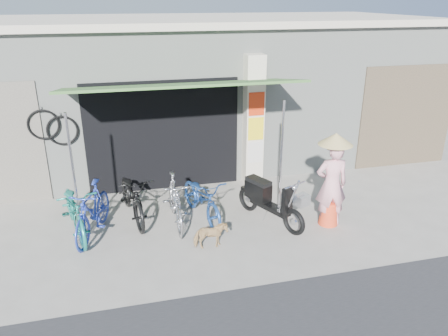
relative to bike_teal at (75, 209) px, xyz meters
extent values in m
plane|color=gray|center=(3.07, -0.88, -0.50)|extent=(80.00, 80.00, 0.00)
cube|color=#A4A9A1|center=(3.07, 4.22, 1.25)|extent=(12.00, 5.00, 3.50)
cube|color=beige|center=(3.07, 4.22, 3.08)|extent=(12.30, 5.30, 0.16)
cube|color=black|center=(1.87, 1.70, 0.75)|extent=(3.40, 0.06, 2.50)
cube|color=black|center=(1.87, 1.71, 0.05)|extent=(3.06, 0.04, 1.10)
torus|color=black|center=(-0.23, 1.66, 1.05)|extent=(0.65, 0.05, 0.65)
cylinder|color=silver|center=(-0.23, 1.68, 1.37)|extent=(0.02, 0.02, 0.12)
torus|color=black|center=(-0.58, 1.66, 1.20)|extent=(0.65, 0.05, 0.65)
cylinder|color=silver|center=(-0.58, 1.68, 1.52)|extent=(0.02, 0.02, 0.12)
cube|color=beige|center=(3.92, 1.57, 1.00)|extent=(0.42, 0.42, 3.00)
cube|color=red|center=(3.92, 1.35, 1.45)|extent=(0.36, 0.02, 0.52)
cube|color=yellow|center=(3.92, 1.35, 0.88)|extent=(0.36, 0.02, 0.52)
cube|color=beige|center=(3.92, 1.35, 0.32)|extent=(0.36, 0.02, 0.50)
cube|color=#355C29|center=(2.17, 0.77, 2.05)|extent=(4.60, 1.88, 0.35)
cylinder|color=silver|center=(0.07, -0.13, 0.68)|extent=(0.05, 0.05, 2.36)
cylinder|color=silver|center=(3.97, -0.13, 0.68)|extent=(0.05, 0.05, 2.36)
cube|color=brown|center=(8.07, 1.71, 0.80)|extent=(2.60, 0.06, 2.60)
imported|color=#1A786C|center=(0.00, 0.00, 0.00)|extent=(1.08, 2.00, 1.00)
imported|color=#22389F|center=(0.31, -0.17, 0.01)|extent=(0.99, 1.75, 1.01)
imported|color=black|center=(1.06, 0.34, -0.01)|extent=(0.96, 1.96, 0.98)
imported|color=#B5B4B9|center=(1.84, -0.11, 0.00)|extent=(0.48, 1.67, 1.00)
imported|color=navy|center=(2.39, 0.00, -0.05)|extent=(0.96, 1.82, 0.91)
imported|color=tan|center=(2.31, -1.12, -0.25)|extent=(0.59, 0.27, 0.50)
torus|color=black|center=(3.92, -1.03, -0.24)|extent=(0.30, 0.51, 0.52)
torus|color=black|center=(3.38, 0.13, -0.24)|extent=(0.30, 0.51, 0.52)
cube|color=black|center=(3.65, -0.45, -0.16)|extent=(0.59, 0.94, 0.10)
cube|color=black|center=(3.51, -0.14, 0.05)|extent=(0.46, 0.60, 0.33)
cube|color=black|center=(3.51, -0.14, 0.26)|extent=(0.44, 0.59, 0.09)
cube|color=black|center=(3.84, -0.86, 0.11)|extent=(0.24, 0.18, 0.55)
cylinder|color=silver|center=(3.91, -1.01, 0.50)|extent=(0.48, 0.24, 0.03)
cube|color=silver|center=(3.98, -1.17, 0.27)|extent=(0.32, 0.29, 0.20)
imported|color=pink|center=(4.74, -0.81, 0.34)|extent=(0.66, 0.48, 1.68)
cone|color=red|center=(4.74, -0.81, -0.27)|extent=(0.38, 0.38, 0.46)
cone|color=tan|center=(4.74, -0.81, 1.25)|extent=(0.64, 0.64, 0.22)
camera|label=1|loc=(0.92, -7.67, 3.67)|focal=35.00mm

